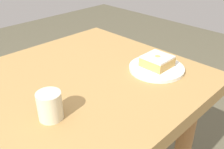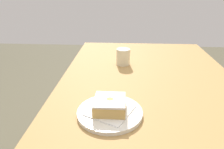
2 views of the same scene
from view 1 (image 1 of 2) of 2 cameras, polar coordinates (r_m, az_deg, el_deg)
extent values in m
cube|color=#A17A44|center=(0.81, -11.73, -4.52)|extent=(0.94, 0.71, 0.05)
cylinder|color=#AB723F|center=(1.38, -3.12, -7.01)|extent=(0.07, 0.07, 0.70)
cylinder|color=silver|center=(0.89, 10.16, 1.46)|extent=(0.19, 0.19, 0.01)
cube|color=white|center=(0.89, 10.20, 1.89)|extent=(0.16, 0.16, 0.00)
cube|color=tan|center=(0.88, 10.30, 2.87)|extent=(0.09, 0.09, 0.03)
cube|color=beige|center=(0.88, 10.40, 3.97)|extent=(0.09, 0.09, 0.01)
cylinder|color=tan|center=(0.87, 10.41, 4.04)|extent=(0.02, 0.02, 0.00)
cylinder|color=beige|center=(0.66, -14.07, -6.97)|extent=(0.06, 0.06, 0.08)
camera|label=2|loc=(1.27, 25.28, 24.28)|focal=32.98mm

